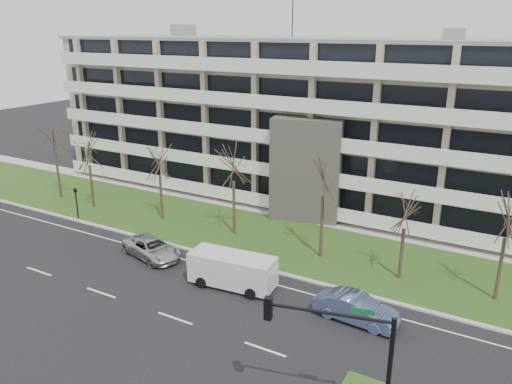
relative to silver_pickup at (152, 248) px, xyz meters
The scene contains 18 objects.
ground 8.78m from the silver_pickup, 40.77° to the right, with size 160.00×160.00×0.00m, color black.
grass_verge 9.87m from the silver_pickup, 47.73° to the left, with size 90.00×10.00×0.06m, color #34531B.
curb 7.04m from the silver_pickup, 19.06° to the left, with size 90.00×0.35×0.12m, color #B2B2AD.
sidewalk 14.42m from the silver_pickup, 62.62° to the left, with size 90.00×2.00×0.08m, color #B2B2AD.
lane_edge_line 6.71m from the silver_pickup, ahead, with size 90.00×0.12×0.01m, color white.
apartment_building 21.81m from the silver_pickup, 71.35° to the left, with size 60.50×15.10×18.75m.
silver_pickup is the anchor object (origin of this frame).
blue_sedan 15.93m from the silver_pickup, ahead, with size 1.69×4.85×1.60m, color #6877B5.
white_van 7.63m from the silver_pickup, ahead, with size 5.85×2.75×2.20m.
traffic_signal 20.60m from the silver_pickup, 26.93° to the right, with size 5.15×1.50×6.10m.
pedestrian_signal 11.32m from the silver_pickup, 165.81° to the left, with size 0.32×0.28×2.93m.
tree_0 19.01m from the silver_pickup, 160.53° to the left, with size 4.19×4.19×8.38m.
tree_1 14.06m from the silver_pickup, 155.13° to the left, with size 3.68×3.68×7.37m.
tree_2 9.11m from the silver_pickup, 124.09° to the left, with size 3.61×3.61×7.22m.
tree_3 9.23m from the silver_pickup, 65.94° to the left, with size 4.05×4.05×8.10m.
tree_4 13.80m from the silver_pickup, 29.71° to the left, with size 4.23×4.23×8.46m.
tree_5 18.27m from the silver_pickup, 18.79° to the left, with size 3.24×3.24×6.48m.
tree_6 24.04m from the silver_pickup, 14.53° to the left, with size 3.72×3.72×7.44m.
Camera 1 is at (16.66, -19.77, 16.26)m, focal length 35.00 mm.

